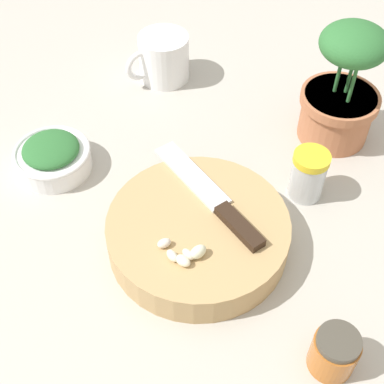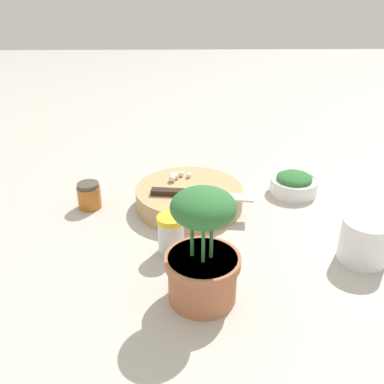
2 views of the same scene
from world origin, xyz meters
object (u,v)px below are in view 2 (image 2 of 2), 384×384
at_px(spice_jar, 171,234).
at_px(potted_herb, 203,255).
at_px(chef_knife, 195,194).
at_px(coffee_mug, 364,240).
at_px(cutting_board, 189,197).
at_px(garlic_cloves, 177,176).
at_px(honey_jar, 89,196).
at_px(herb_bowl, 294,183).

height_order(spice_jar, potted_herb, potted_herb).
xyz_separation_m(chef_knife, coffee_mug, (-0.33, 0.18, -0.01)).
distance_m(cutting_board, garlic_cloves, 0.07).
relative_size(coffee_mug, potted_herb, 0.61).
height_order(cutting_board, chef_knife, chef_knife).
height_order(honey_jar, potted_herb, potted_herb).
relative_size(chef_knife, potted_herb, 1.13).
distance_m(chef_knife, garlic_cloves, 0.10).
height_order(cutting_board, honey_jar, honey_jar).
bearing_deg(honey_jar, garlic_cloves, -166.61).
bearing_deg(chef_knife, garlic_cloves, -148.14).
bearing_deg(herb_bowl, potted_herb, 57.79).
bearing_deg(coffee_mug, spice_jar, -4.60).
xyz_separation_m(cutting_board, spice_jar, (0.04, 0.19, 0.02)).
xyz_separation_m(garlic_cloves, herb_bowl, (-0.30, -0.02, -0.03)).
bearing_deg(garlic_cloves, cutting_board, 120.05).
distance_m(garlic_cloves, spice_jar, 0.24).
xyz_separation_m(honey_jar, potted_herb, (-0.26, 0.33, 0.06)).
bearing_deg(potted_herb, garlic_cloves, -82.82).
xyz_separation_m(cutting_board, garlic_cloves, (0.03, -0.05, 0.03)).
distance_m(cutting_board, herb_bowl, 0.28).
height_order(garlic_cloves, potted_herb, potted_herb).
bearing_deg(chef_knife, herb_bowl, 119.63).
distance_m(spice_jar, coffee_mug, 0.38).
relative_size(cutting_board, spice_jar, 3.11).
distance_m(chef_knife, herb_bowl, 0.28).
xyz_separation_m(garlic_cloves, coffee_mug, (-0.37, 0.27, -0.01)).
height_order(chef_knife, herb_bowl, chef_knife).
distance_m(herb_bowl, potted_herb, 0.48).
relative_size(chef_knife, garlic_cloves, 4.09).
bearing_deg(spice_jar, cutting_board, -101.73).
relative_size(herb_bowl, spice_jar, 1.50).
relative_size(garlic_cloves, herb_bowl, 0.47).
distance_m(cutting_board, potted_herb, 0.34).
bearing_deg(cutting_board, garlic_cloves, -59.95).
height_order(cutting_board, potted_herb, potted_herb).
height_order(spice_jar, honey_jar, spice_jar).
bearing_deg(chef_knife, cutting_board, -154.84).
relative_size(cutting_board, coffee_mug, 2.00).
bearing_deg(herb_bowl, cutting_board, 14.52).
xyz_separation_m(herb_bowl, spice_jar, (0.31, 0.26, 0.02)).
distance_m(coffee_mug, honey_jar, 0.62).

